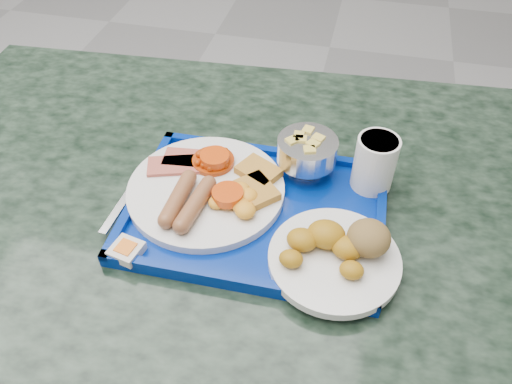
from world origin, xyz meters
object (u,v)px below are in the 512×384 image
Objects in this scene: tray at (256,212)px; bread_plate at (339,251)px; main_plate at (211,188)px; juice_cup at (375,161)px; fruit_bowl at (307,151)px; table at (244,280)px.

bread_plate reaches higher than tray.
main_plate is 2.73× the size of juice_cup.
tray is 0.08m from main_plate.
fruit_bowl is at bearing 113.25° from bread_plate.
juice_cup is (0.11, -0.01, 0.00)m from fruit_bowl.
juice_cup reaches higher than table.
tray is at bearing 153.59° from bread_plate.
bread_plate is at bearing -26.79° from table.
tray is 1.58× the size of main_plate.
bread_plate is at bearing -101.71° from juice_cup.
fruit_bowl reaches higher than tray.
juice_cup is at bearing 30.55° from tray.
fruit_bowl reaches higher than bread_plate.
juice_cup is at bearing 23.52° from table.
tray is 4.06× the size of fruit_bowl.
main_plate is (-0.08, 0.02, 0.02)m from tray.
table is at bearing 153.21° from bread_plate.
tray is at bearing -119.39° from fruit_bowl.
main_plate is at bearing -161.64° from juice_cup.
table is 0.35m from juice_cup.
main_plate is (-0.05, 0.00, 0.23)m from table.
table is 13.49× the size of fruit_bowl.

